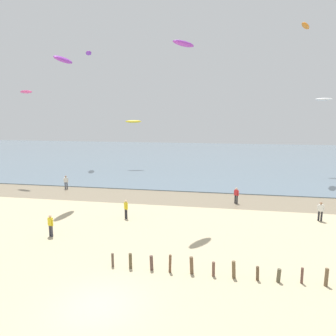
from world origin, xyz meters
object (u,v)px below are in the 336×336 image
(person_nearest_camera, at_px, (51,225))
(person_far_down_beach, at_px, (236,195))
(kite_aloft_2, at_px, (26,92))
(kite_aloft_1, at_px, (305,26))
(kite_aloft_6, at_px, (133,121))
(person_left_flank, at_px, (321,211))
(kite_aloft_0, at_px, (63,60))
(kite_aloft_5, at_px, (324,99))
(person_right_flank, at_px, (126,209))
(kite_aloft_4, at_px, (184,44))
(kite_aloft_7, at_px, (89,53))
(person_by_waterline, at_px, (66,182))

(person_nearest_camera, distance_m, person_far_down_beach, 18.47)
(kite_aloft_2, bearing_deg, kite_aloft_1, -147.55)
(kite_aloft_6, bearing_deg, person_left_flank, -60.49)
(person_left_flank, xyz_separation_m, kite_aloft_0, (-24.73, 2.23, 13.78))
(kite_aloft_1, relative_size, kite_aloft_5, 1.30)
(person_right_flank, bearing_deg, person_left_flank, 8.27)
(kite_aloft_4, bearing_deg, kite_aloft_7, 67.45)
(person_by_waterline, distance_m, person_far_down_beach, 21.05)
(kite_aloft_4, height_order, kite_aloft_7, kite_aloft_7)
(person_left_flank, bearing_deg, kite_aloft_7, 141.63)
(person_left_flank, height_order, kite_aloft_6, kite_aloft_6)
(kite_aloft_2, height_order, kite_aloft_5, kite_aloft_2)
(person_left_flank, bearing_deg, kite_aloft_4, -172.29)
(person_by_waterline, bearing_deg, person_nearest_camera, -65.36)
(person_by_waterline, distance_m, person_right_flank, 14.63)
(kite_aloft_4, relative_size, kite_aloft_7, 0.83)
(kite_aloft_6, bearing_deg, kite_aloft_5, -15.72)
(kite_aloft_7, bearing_deg, person_by_waterline, 173.25)
(kite_aloft_0, relative_size, kite_aloft_5, 1.29)
(person_nearest_camera, bearing_deg, kite_aloft_4, 32.88)
(person_right_flank, xyz_separation_m, kite_aloft_4, (4.96, 0.84, 13.98))
(person_nearest_camera, height_order, kite_aloft_4, kite_aloft_4)
(person_nearest_camera, relative_size, kite_aloft_4, 0.66)
(kite_aloft_1, height_order, kite_aloft_6, kite_aloft_1)
(person_right_flank, height_order, person_far_down_beach, same)
(person_right_flank, bearing_deg, kite_aloft_1, 50.60)
(person_far_down_beach, bearing_deg, kite_aloft_0, -173.19)
(person_nearest_camera, distance_m, person_by_waterline, 16.22)
(person_far_down_beach, height_order, kite_aloft_1, kite_aloft_1)
(person_left_flank, height_order, person_right_flank, same)
(kite_aloft_0, height_order, kite_aloft_7, kite_aloft_7)
(person_left_flank, distance_m, kite_aloft_1, 29.29)
(kite_aloft_1, xyz_separation_m, kite_aloft_2, (-36.48, -10.96, -9.29))
(kite_aloft_4, bearing_deg, kite_aloft_6, 55.77)
(person_by_waterline, relative_size, kite_aloft_5, 0.69)
(kite_aloft_7, bearing_deg, person_far_down_beach, -150.98)
(person_left_flank, height_order, kite_aloft_1, kite_aloft_1)
(person_by_waterline, bearing_deg, kite_aloft_1, 24.25)
(person_nearest_camera, xyz_separation_m, kite_aloft_1, (23.29, 28.28, 20.61))
(kite_aloft_0, xyz_separation_m, kite_aloft_2, (-9.61, 7.51, -2.46))
(kite_aloft_5, relative_size, kite_aloft_7, 0.80)
(kite_aloft_0, bearing_deg, kite_aloft_2, 54.05)
(kite_aloft_6, bearing_deg, person_right_flank, -90.19)
(kite_aloft_4, relative_size, kite_aloft_5, 1.04)
(person_right_flank, bearing_deg, person_nearest_camera, -129.78)
(person_far_down_beach, bearing_deg, person_by_waterline, 172.31)
(kite_aloft_7, bearing_deg, kite_aloft_2, 152.99)
(kite_aloft_0, distance_m, kite_aloft_5, 37.96)
(person_nearest_camera, distance_m, kite_aloft_6, 32.73)
(kite_aloft_2, bearing_deg, kite_aloft_7, -80.34)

